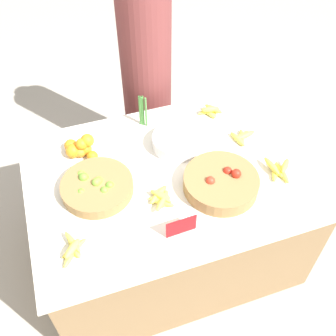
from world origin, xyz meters
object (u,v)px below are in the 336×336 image
(price_sign, at_px, (181,226))
(vendor_person, at_px, (146,76))
(lime_bowl, at_px, (97,187))
(metal_bowl, at_px, (176,142))
(tomato_basket, at_px, (221,182))

(price_sign, bearing_deg, vendor_person, 78.39)
(lime_bowl, bearing_deg, metal_bowl, 19.93)
(lime_bowl, height_order, vendor_person, vendor_person)
(tomato_basket, xyz_separation_m, vendor_person, (-0.10, 1.04, 0.02))
(price_sign, relative_size, vendor_person, 0.09)
(lime_bowl, bearing_deg, price_sign, -49.91)
(lime_bowl, distance_m, metal_bowl, 0.54)
(tomato_basket, xyz_separation_m, price_sign, (-0.30, -0.20, 0.01))
(tomato_basket, relative_size, metal_bowl, 1.41)
(metal_bowl, height_order, vendor_person, vendor_person)
(lime_bowl, bearing_deg, vendor_person, 58.18)
(vendor_person, bearing_deg, price_sign, -99.16)
(metal_bowl, distance_m, vendor_person, 0.67)
(price_sign, distance_m, vendor_person, 1.26)
(tomato_basket, height_order, metal_bowl, tomato_basket)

